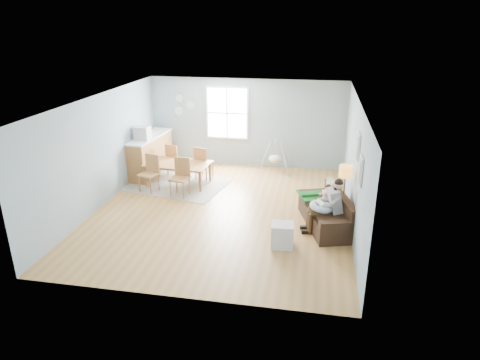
% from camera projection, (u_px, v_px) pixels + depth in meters
% --- Properties ---
extents(room, '(8.40, 9.40, 3.90)m').
position_uv_depth(room, '(221.00, 112.00, 9.52)').
color(room, '#A3733A').
extents(window, '(1.32, 0.08, 1.62)m').
position_uv_depth(window, '(227.00, 113.00, 13.07)').
color(window, white).
rests_on(window, room).
extents(pictures, '(0.05, 1.34, 0.74)m').
position_uv_depth(pictures, '(359.00, 158.00, 8.25)').
color(pictures, white).
rests_on(pictures, room).
extents(wall_plates, '(0.67, 0.02, 0.66)m').
position_uv_depth(wall_plates, '(183.00, 106.00, 13.25)').
color(wall_plates, '#A2B9C3').
rests_on(wall_plates, room).
extents(sofa, '(1.30, 2.03, 0.76)m').
position_uv_depth(sofa, '(328.00, 215.00, 9.54)').
color(sofa, black).
rests_on(sofa, room).
extents(green_throw, '(1.05, 0.96, 0.04)m').
position_uv_depth(green_throw, '(318.00, 195.00, 10.04)').
color(green_throw, '#166319').
rests_on(green_throw, sofa).
extents(beige_pillow, '(0.24, 0.44, 0.43)m').
position_uv_depth(beige_pillow, '(331.00, 189.00, 9.87)').
color(beige_pillow, tan).
rests_on(beige_pillow, sofa).
extents(father, '(0.90, 0.51, 1.22)m').
position_uv_depth(father, '(328.00, 204.00, 9.14)').
color(father, gray).
rests_on(father, sofa).
extents(nursing_pillow, '(0.65, 0.64, 0.21)m').
position_uv_depth(nursing_pillow, '(321.00, 207.00, 9.15)').
color(nursing_pillow, silver).
rests_on(nursing_pillow, father).
extents(infant, '(0.22, 0.33, 0.12)m').
position_uv_depth(infant, '(321.00, 203.00, 9.15)').
color(infant, white).
rests_on(infant, nursing_pillow).
extents(toddler, '(0.48, 0.28, 0.72)m').
position_uv_depth(toddler, '(324.00, 196.00, 9.56)').
color(toddler, white).
rests_on(toddler, sofa).
extents(floor_lamp, '(0.29, 0.29, 1.43)m').
position_uv_depth(floor_lamp, '(345.00, 176.00, 9.20)').
color(floor_lamp, black).
rests_on(floor_lamp, room).
extents(storage_cube, '(0.48, 0.44, 0.50)m').
position_uv_depth(storage_cube, '(282.00, 235.00, 8.68)').
color(storage_cube, silver).
rests_on(storage_cube, room).
extents(rug, '(2.92, 2.43, 0.01)m').
position_uv_depth(rug, '(178.00, 184.00, 11.99)').
color(rug, '#9F9B91').
rests_on(rug, room).
extents(dining_table, '(1.85, 1.13, 0.62)m').
position_uv_depth(dining_table, '(178.00, 174.00, 11.89)').
color(dining_table, brown).
rests_on(dining_table, rug).
extents(chair_sw, '(0.55, 0.55, 0.99)m').
position_uv_depth(chair_sw, '(150.00, 170.00, 11.40)').
color(chair_sw, brown).
rests_on(chair_sw, rug).
extents(chair_se, '(0.51, 0.51, 1.01)m').
position_uv_depth(chair_se, '(181.00, 174.00, 11.08)').
color(chair_se, brown).
rests_on(chair_se, rug).
extents(chair_nw, '(0.54, 0.54, 0.96)m').
position_uv_depth(chair_nw, '(174.00, 157.00, 12.52)').
color(chair_nw, brown).
rests_on(chair_nw, rug).
extents(chair_ne, '(0.56, 0.56, 0.97)m').
position_uv_depth(chair_ne, '(202.00, 161.00, 12.20)').
color(chair_ne, brown).
rests_on(chair_ne, rug).
extents(counter, '(0.76, 2.09, 1.15)m').
position_uv_depth(counter, '(150.00, 154.00, 12.69)').
color(counter, brown).
rests_on(counter, room).
extents(monitor, '(0.40, 0.38, 0.38)m').
position_uv_depth(monitor, '(142.00, 133.00, 12.06)').
color(monitor, '#A7A7AC').
rests_on(monitor, counter).
extents(baby_swing, '(0.94, 0.95, 0.95)m').
position_uv_depth(baby_swing, '(275.00, 158.00, 12.85)').
color(baby_swing, '#A7A7AC').
rests_on(baby_swing, room).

